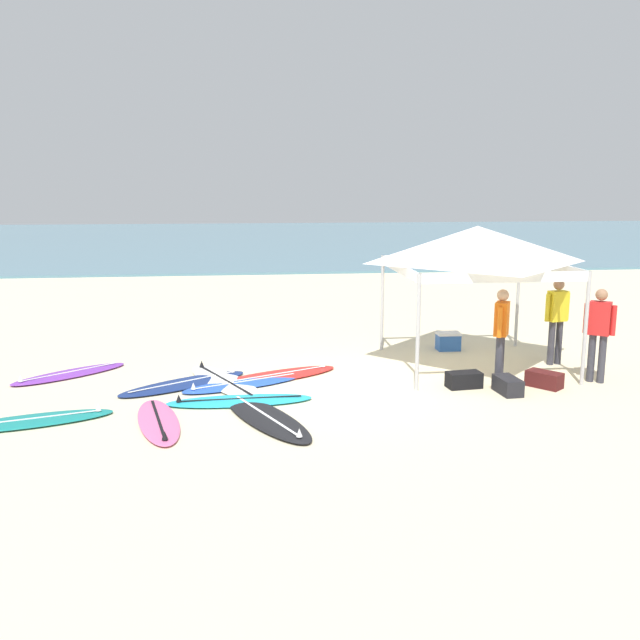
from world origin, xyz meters
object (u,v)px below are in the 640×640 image
(surfboard_pink, at_px, (158,421))
(gear_bag_near_tent, at_px, (508,385))
(surfboard_purple, at_px, (69,374))
(surfboard_black, at_px, (266,418))
(gear_bag_by_pole, at_px, (464,380))
(canopy_tent, at_px, (477,245))
(surfboard_cyan, at_px, (239,401))
(surfboard_white, at_px, (225,381))
(surfboard_red, at_px, (275,376))
(surfboard_teal, at_px, (30,421))
(cooler_box, at_px, (448,341))
(surfboard_navy, at_px, (184,383))
(gear_bag_on_sand, at_px, (544,379))
(person_orange, at_px, (501,329))
(surfboard_blue, at_px, (244,383))
(person_red, at_px, (599,329))
(person_yellow, at_px, (557,316))

(surfboard_pink, relative_size, gear_bag_near_tent, 3.73)
(surfboard_purple, bearing_deg, surfboard_black, -38.90)
(gear_bag_by_pole, bearing_deg, canopy_tent, 66.10)
(surfboard_cyan, bearing_deg, surfboard_pink, -144.17)
(surfboard_white, bearing_deg, surfboard_red, 15.01)
(canopy_tent, xyz_separation_m, surfboard_cyan, (-4.58, -1.86, -2.35))
(surfboard_teal, height_order, surfboard_cyan, same)
(cooler_box, bearing_deg, surfboard_pink, -144.62)
(surfboard_navy, relative_size, gear_bag_on_sand, 4.08)
(surfboard_cyan, relative_size, person_orange, 1.41)
(surfboard_teal, relative_size, surfboard_blue, 1.05)
(surfboard_teal, xyz_separation_m, person_orange, (7.79, 1.27, 0.95))
(person_red, relative_size, gear_bag_by_pole, 2.85)
(surfboard_purple, distance_m, person_red, 9.76)
(canopy_tent, height_order, surfboard_teal, canopy_tent)
(surfboard_blue, height_order, person_orange, person_orange)
(surfboard_navy, distance_m, surfboard_cyan, 1.48)
(gear_bag_by_pole, xyz_separation_m, cooler_box, (0.55, 2.76, 0.06))
(gear_bag_on_sand, bearing_deg, cooler_box, 106.68)
(gear_bag_near_tent, bearing_deg, surfboard_white, 166.49)
(gear_bag_near_tent, bearing_deg, surfboard_red, 160.24)
(surfboard_cyan, xyz_separation_m, surfboard_red, (0.65, 1.41, -0.00))
(surfboard_navy, bearing_deg, gear_bag_near_tent, -11.38)
(person_orange, height_order, gear_bag_by_pole, person_orange)
(gear_bag_by_pole, height_order, cooler_box, cooler_box)
(person_orange, bearing_deg, surfboard_blue, 175.33)
(person_yellow, bearing_deg, surfboard_black, -155.49)
(person_red, height_order, gear_bag_by_pole, person_red)
(surfboard_red, bearing_deg, surfboard_purple, 171.12)
(canopy_tent, distance_m, person_yellow, 2.17)
(surfboard_teal, distance_m, surfboard_black, 3.54)
(surfboard_blue, bearing_deg, surfboard_cyan, -95.06)
(person_orange, height_order, gear_bag_on_sand, person_orange)
(surfboard_purple, xyz_separation_m, cooler_box, (7.67, 1.17, 0.16))
(canopy_tent, relative_size, gear_bag_on_sand, 5.24)
(person_orange, distance_m, cooler_box, 2.67)
(surfboard_pink, xyz_separation_m, surfboard_blue, (1.29, 1.88, -0.00))
(surfboard_navy, distance_m, person_orange, 5.74)
(surfboard_black, xyz_separation_m, person_yellow, (5.83, 2.66, 0.95))
(gear_bag_on_sand, distance_m, cooler_box, 3.02)
(surfboard_red, bearing_deg, person_orange, -10.95)
(surfboard_navy, distance_m, surfboard_black, 2.44)
(surfboard_pink, height_order, surfboard_blue, same)
(surfboard_black, relative_size, surfboard_red, 0.99)
(surfboard_red, relative_size, gear_bag_near_tent, 4.40)
(person_orange, distance_m, gear_bag_on_sand, 1.15)
(surfboard_purple, xyz_separation_m, surfboard_black, (3.59, -2.89, -0.00))
(gear_bag_near_tent, bearing_deg, person_yellow, 46.85)
(person_orange, xyz_separation_m, cooler_box, (-0.17, 2.55, -0.79))
(surfboard_navy, height_order, surfboard_teal, same)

